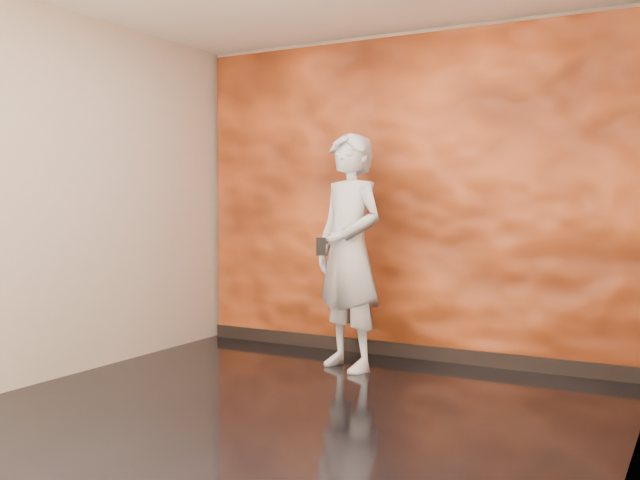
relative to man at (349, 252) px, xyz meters
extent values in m
cube|color=black|center=(0.19, -1.31, -0.95)|extent=(4.00, 4.00, 0.01)
cube|color=tan|center=(0.19, 0.69, 0.46)|extent=(4.00, 0.02, 2.80)
cube|color=tan|center=(0.19, -3.31, 0.46)|extent=(4.00, 0.02, 2.80)
cube|color=tan|center=(-1.81, -1.31, 0.46)|extent=(0.02, 4.00, 2.80)
cube|color=tan|center=(2.19, -1.31, 0.46)|extent=(0.02, 4.00, 2.80)
cube|color=orange|center=(0.19, 0.65, 0.44)|extent=(3.90, 0.06, 2.75)
cube|color=black|center=(0.19, 0.61, -0.88)|extent=(3.90, 0.04, 0.12)
imported|color=#8F939C|center=(0.00, 0.00, 0.00)|extent=(0.81, 0.69, 1.89)
cube|color=black|center=(-0.12, -0.25, 0.05)|extent=(0.08, 0.04, 0.14)
camera|label=1|loc=(2.52, -5.09, 0.39)|focal=40.00mm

